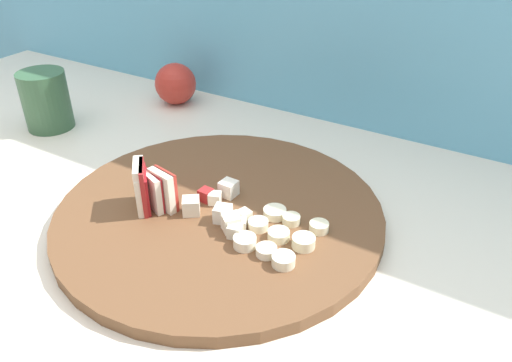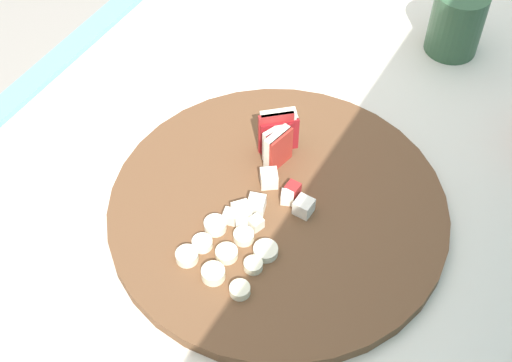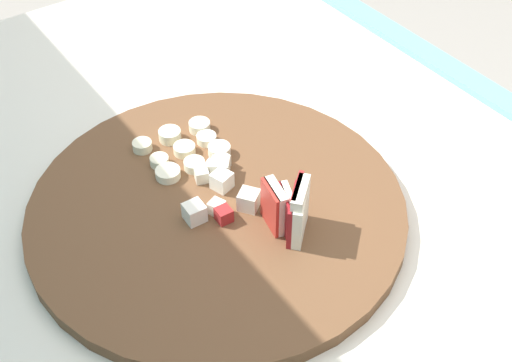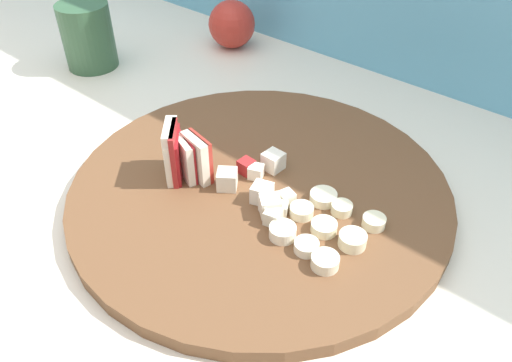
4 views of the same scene
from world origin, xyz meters
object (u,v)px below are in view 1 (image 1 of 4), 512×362
at_px(apple_dice_pile, 222,210).
at_px(small_jar, 46,100).
at_px(apple_wedge_fan, 148,189).
at_px(whole_apple, 176,84).
at_px(cutting_board, 220,214).
at_px(banana_slice_rows, 279,235).

bearing_deg(apple_dice_pile, small_jar, 168.13).
relative_size(apple_dice_pile, small_jar, 0.98).
bearing_deg(apple_wedge_fan, whole_apple, 123.51).
height_order(apple_wedge_fan, whole_apple, apple_wedge_fan).
bearing_deg(whole_apple, cutting_board, -43.63).
xyz_separation_m(apple_wedge_fan, apple_dice_pile, (0.09, 0.03, -0.02)).
bearing_deg(whole_apple, apple_dice_pile, -43.70).
relative_size(small_jar, whole_apple, 1.28).
xyz_separation_m(cutting_board, apple_wedge_fan, (-0.08, -0.04, 0.04)).
bearing_deg(banana_slice_rows, small_jar, 169.65).
bearing_deg(apple_wedge_fan, banana_slice_rows, 8.54).
relative_size(apple_wedge_fan, small_jar, 0.68).
relative_size(cutting_board, apple_dice_pile, 4.28).
relative_size(apple_wedge_fan, banana_slice_rows, 0.66).
height_order(banana_slice_rows, whole_apple, whole_apple).
height_order(cutting_board, apple_wedge_fan, apple_wedge_fan).
bearing_deg(apple_wedge_fan, small_jar, 160.37).
bearing_deg(cutting_board, small_jar, 169.49).
bearing_deg(small_jar, apple_wedge_fan, -19.63).
distance_m(apple_dice_pile, whole_apple, 0.43).
bearing_deg(banana_slice_rows, apple_wedge_fan, -171.46).
relative_size(cutting_board, apple_wedge_fan, 6.18).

